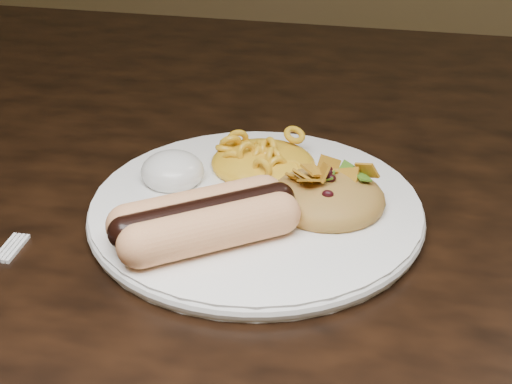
# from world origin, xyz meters

# --- Properties ---
(table) EXTENTS (1.60, 0.90, 0.75)m
(table) POSITION_xyz_m (0.00, 0.00, 0.66)
(table) COLOR black
(table) RESTS_ON floor
(plate) EXTENTS (0.32, 0.32, 0.01)m
(plate) POSITION_xyz_m (-0.02, -0.04, 0.76)
(plate) COLOR white
(plate) RESTS_ON table
(hotdog) EXTENTS (0.11, 0.12, 0.03)m
(hotdog) POSITION_xyz_m (-0.05, -0.09, 0.78)
(hotdog) COLOR #EFC47E
(hotdog) RESTS_ON plate
(mac_and_cheese) EXTENTS (0.11, 0.10, 0.03)m
(mac_and_cheese) POSITION_xyz_m (-0.03, 0.02, 0.78)
(mac_and_cheese) COLOR yellow
(mac_and_cheese) RESTS_ON plate
(sour_cream) EXTENTS (0.07, 0.07, 0.03)m
(sour_cream) POSITION_xyz_m (-0.09, -0.01, 0.78)
(sour_cream) COLOR white
(sour_cream) RESTS_ON plate
(taco_salad) EXTENTS (0.09, 0.09, 0.04)m
(taco_salad) POSITION_xyz_m (0.03, -0.03, 0.78)
(taco_salad) COLOR #C9552C
(taco_salad) RESTS_ON plate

